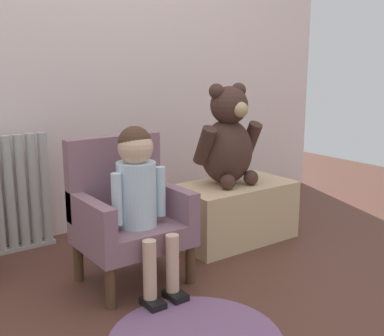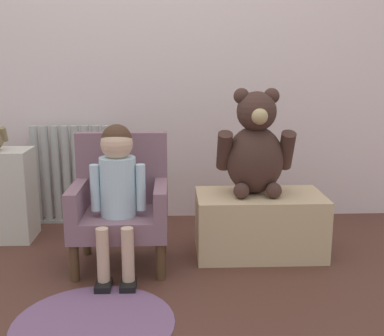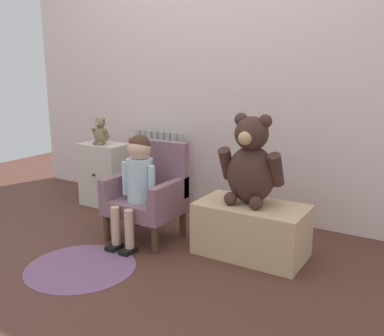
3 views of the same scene
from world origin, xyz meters
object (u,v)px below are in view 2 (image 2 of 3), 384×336
(child_figure, at_px, (117,179))
(large_teddy_bear, at_px, (255,148))
(floor_rug, at_px, (94,323))
(radiator, at_px, (72,175))
(low_bench, at_px, (259,224))
(child_armchair, at_px, (121,203))

(child_figure, relative_size, large_teddy_bear, 1.31)
(floor_rug, bearing_deg, radiator, 104.40)
(low_bench, distance_m, large_teddy_bear, 0.40)
(child_armchair, bearing_deg, floor_rug, -95.26)
(radiator, relative_size, large_teddy_bear, 1.13)
(low_bench, height_order, large_teddy_bear, large_teddy_bear)
(radiator, distance_m, child_figure, 0.85)
(large_teddy_bear, bearing_deg, low_bench, -46.29)
(large_teddy_bear, bearing_deg, radiator, 153.78)
(floor_rug, bearing_deg, low_bench, 41.64)
(radiator, xyz_separation_m, floor_rug, (0.31, -1.22, -0.30))
(child_armchair, relative_size, low_bench, 0.98)
(child_figure, distance_m, large_teddy_bear, 0.73)
(low_bench, bearing_deg, child_figure, -164.23)
(radiator, bearing_deg, child_figure, -63.72)
(radiator, bearing_deg, large_teddy_bear, -26.22)
(child_armchair, xyz_separation_m, low_bench, (0.71, 0.09, -0.15))
(low_bench, distance_m, floor_rug, 1.03)
(child_armchair, relative_size, floor_rug, 1.02)
(radiator, xyz_separation_m, low_bench, (1.08, -0.54, -0.14))
(large_teddy_bear, relative_size, floor_rug, 0.86)
(child_figure, height_order, large_teddy_bear, large_teddy_bear)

